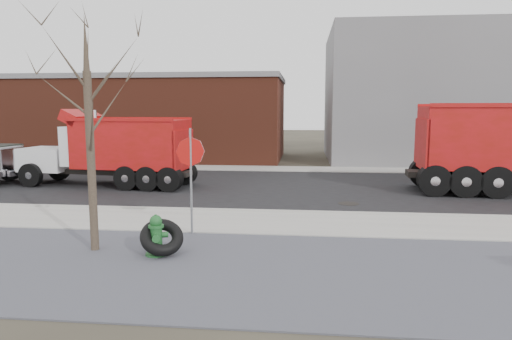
# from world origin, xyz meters

# --- Properties ---
(ground) EXTENTS (120.00, 120.00, 0.00)m
(ground) POSITION_xyz_m (0.00, 0.00, 0.00)
(ground) COLOR #383328
(ground) RESTS_ON ground
(gravel_verge) EXTENTS (60.00, 5.00, 0.03)m
(gravel_verge) POSITION_xyz_m (0.00, -3.50, 0.01)
(gravel_verge) COLOR slate
(gravel_verge) RESTS_ON ground
(sidewalk) EXTENTS (60.00, 2.50, 0.06)m
(sidewalk) POSITION_xyz_m (0.00, 0.25, 0.03)
(sidewalk) COLOR #9E9B93
(sidewalk) RESTS_ON ground
(curb) EXTENTS (60.00, 0.15, 0.11)m
(curb) POSITION_xyz_m (0.00, 1.55, 0.06)
(curb) COLOR #9E9B93
(curb) RESTS_ON ground
(road) EXTENTS (60.00, 9.40, 0.02)m
(road) POSITION_xyz_m (0.00, 6.30, 0.01)
(road) COLOR black
(road) RESTS_ON ground
(far_sidewalk) EXTENTS (60.00, 2.00, 0.06)m
(far_sidewalk) POSITION_xyz_m (0.00, 12.00, 0.03)
(far_sidewalk) COLOR #9E9B93
(far_sidewalk) RESTS_ON ground
(building_grey) EXTENTS (12.00, 10.00, 8.00)m
(building_grey) POSITION_xyz_m (9.00, 18.00, 4.00)
(building_grey) COLOR gray
(building_grey) RESTS_ON ground
(building_brick) EXTENTS (20.20, 8.20, 5.30)m
(building_brick) POSITION_xyz_m (-10.00, 17.00, 2.65)
(building_brick) COLOR maroon
(building_brick) RESTS_ON ground
(bare_tree) EXTENTS (3.20, 3.20, 5.20)m
(bare_tree) POSITION_xyz_m (-3.20, -2.60, 3.30)
(bare_tree) COLOR #382D23
(bare_tree) RESTS_ON ground
(fire_hydrant) EXTENTS (0.53, 0.51, 0.92)m
(fire_hydrant) POSITION_xyz_m (-1.69, -2.82, 0.42)
(fire_hydrant) COLOR #286A33
(fire_hydrant) RESTS_ON ground
(truck_tire) EXTENTS (1.25, 1.23, 0.80)m
(truck_tire) POSITION_xyz_m (-1.58, -2.78, 0.42)
(truck_tire) COLOR black
(truck_tire) RESTS_ON ground
(stop_sign) EXTENTS (0.64, 0.42, 2.72)m
(stop_sign) POSITION_xyz_m (-1.33, -1.10, 1.85)
(stop_sign) COLOR gray
(stop_sign) RESTS_ON ground
(dump_truck_red_b) EXTENTS (7.48, 2.72, 3.14)m
(dump_truck_red_b) POSITION_xyz_m (-6.41, 5.91, 1.60)
(dump_truck_red_b) COLOR black
(dump_truck_red_b) RESTS_ON ground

